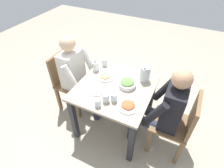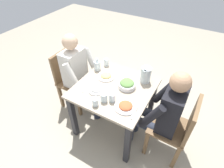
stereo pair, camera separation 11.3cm
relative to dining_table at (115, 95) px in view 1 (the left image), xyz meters
The scene contains 18 objects.
ground_plane 0.58m from the dining_table, ahead, with size 8.00×8.00×0.00m, color #9E937F.
dining_table is the anchor object (origin of this frame).
chair_near 0.78m from the dining_table, 90.51° to the right, with size 0.40×0.40×0.86m.
chair_far 0.78m from the dining_table, 83.58° to the left, with size 0.40×0.40×0.86m.
diner_near 0.57m from the dining_table, 90.70° to the right, with size 0.48×0.53×1.16m.
diner_far 0.58m from the dining_table, 81.32° to the left, with size 0.48×0.53×1.16m.
water_pitcher 0.43m from the dining_table, 43.89° to the right, with size 0.16×0.12×0.19m.
salad_bowl 0.22m from the dining_table, 60.72° to the right, with size 0.20×0.20×0.09m.
plate_yoghurt 0.26m from the dining_table, 135.48° to the left, with size 0.18×0.18×0.05m.
plate_rice_curry 0.36m from the dining_table, 130.85° to the right, with size 0.23×0.23×0.05m.
plate_fries 0.26m from the dining_table, 58.64° to the left, with size 0.22×0.22×0.05m.
water_glass_near_left 0.28m from the dining_table, 157.04° to the right, with size 0.07×0.07×0.10m, color silver.
water_glass_far_right 0.38m from the dining_table, behind, with size 0.06×0.06×0.09m, color silver.
water_glass_by_pitcher 0.30m from the dining_table, behind, with size 0.07×0.07×0.10m, color silver.
water_glass_far_left 0.48m from the dining_table, 43.39° to the left, with size 0.06×0.06×0.10m, color silver.
oil_carafe 0.44m from the dining_table, 62.65° to the left, with size 0.08×0.08×0.16m.
fork_near 0.36m from the dining_table, 120.30° to the left, with size 0.17×0.03×0.01m, color silver.
knife_near 0.44m from the dining_table, 123.39° to the right, with size 0.18×0.02×0.01m, color silver.
Camera 1 is at (-1.39, -0.64, 2.07)m, focal length 28.67 mm.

